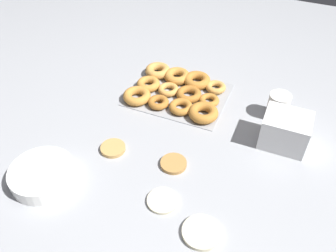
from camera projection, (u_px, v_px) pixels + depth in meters
ground_plane at (170, 158)px, 1.23m from camera, size 3.00×3.00×0.00m
pancake_0 at (202, 232)px, 1.01m from camera, size 0.11×0.11×0.01m
pancake_1 at (174, 164)px, 1.20m from camera, size 0.09×0.09×0.01m
pancake_2 at (113, 148)px, 1.25m from camera, size 0.09×0.09×0.01m
pancake_3 at (163, 201)px, 1.09m from camera, size 0.10×0.10×0.01m
donut_tray at (177, 90)px, 1.48m from camera, size 0.40×0.31×0.04m
batter_bowl at (42, 175)px, 1.14m from camera, size 0.21×0.21×0.05m
container_stack at (285, 130)px, 1.24m from camera, size 0.16×0.13×0.12m
paper_cup at (278, 106)px, 1.36m from camera, size 0.08×0.08×0.10m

